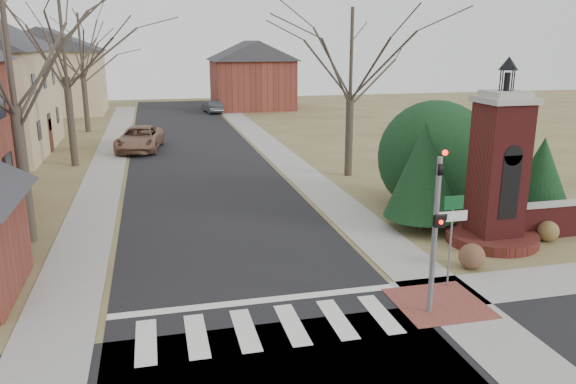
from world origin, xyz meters
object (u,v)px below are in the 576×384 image
object	(u,v)px
pickup_truck	(140,139)
distant_car	(212,106)
traffic_signal_pole	(436,220)
sign_post	(452,223)
brick_gate_monument	(497,183)

from	to	relation	value
pickup_truck	distant_car	distance (m)	20.04
traffic_signal_pole	sign_post	size ratio (longest dim) A/B	1.64
pickup_truck	distant_car	xyz separation A→B (m)	(6.80, 18.85, -0.13)
brick_gate_monument	pickup_truck	bearing A→B (deg)	120.57
distant_car	pickup_truck	bearing A→B (deg)	63.28
traffic_signal_pole	sign_post	bearing A→B (deg)	47.57
traffic_signal_pole	brick_gate_monument	xyz separation A→B (m)	(4.70, 4.42, -0.42)
sign_post	pickup_truck	bearing A→B (deg)	110.54
sign_post	brick_gate_monument	size ratio (longest dim) A/B	0.42
traffic_signal_pole	distant_car	xyz separation A→B (m)	(-0.90, 44.26, -1.94)
brick_gate_monument	distant_car	bearing A→B (deg)	98.00
pickup_truck	sign_post	bearing A→B (deg)	-60.40
sign_post	brick_gate_monument	distance (m)	4.55
brick_gate_monument	sign_post	bearing A→B (deg)	-138.58
traffic_signal_pole	distant_car	world-z (taller)	traffic_signal_pole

